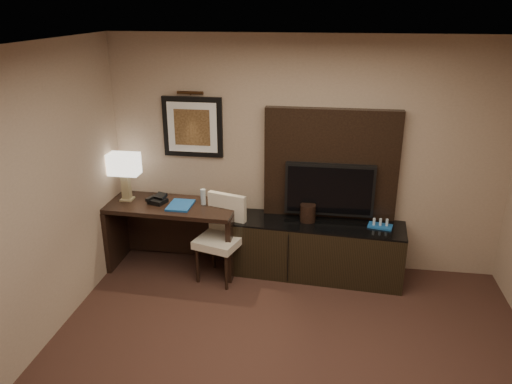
% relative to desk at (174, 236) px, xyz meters
% --- Properties ---
extents(ceiling, '(4.50, 5.00, 0.01)m').
position_rel_desk_xyz_m(ceiling, '(1.50, -2.15, 2.30)').
color(ceiling, silver).
rests_on(ceiling, wall_back).
extents(wall_back, '(4.50, 0.01, 2.70)m').
position_rel_desk_xyz_m(wall_back, '(1.50, 0.35, 0.95)').
color(wall_back, '#9F856C').
rests_on(wall_back, floor).
extents(desk, '(1.53, 0.71, 0.81)m').
position_rel_desk_xyz_m(desk, '(0.00, 0.00, 0.00)').
color(desk, black).
rests_on(desk, floor).
extents(credenza, '(1.95, 0.67, 0.66)m').
position_rel_desk_xyz_m(credenza, '(1.70, 0.05, -0.07)').
color(credenza, black).
rests_on(credenza, floor).
extents(tv_wall_panel, '(1.50, 0.12, 1.30)m').
position_rel_desk_xyz_m(tv_wall_panel, '(1.80, 0.29, 0.87)').
color(tv_wall_panel, black).
rests_on(tv_wall_panel, wall_back).
extents(tv, '(1.00, 0.08, 0.60)m').
position_rel_desk_xyz_m(tv, '(1.80, 0.19, 0.62)').
color(tv, black).
rests_on(tv, tv_wall_panel).
extents(artwork, '(0.70, 0.04, 0.70)m').
position_rel_desk_xyz_m(artwork, '(0.20, 0.33, 1.25)').
color(artwork, black).
rests_on(artwork, wall_back).
extents(picture_light, '(0.04, 0.04, 0.30)m').
position_rel_desk_xyz_m(picture_light, '(0.20, 0.29, 1.65)').
color(picture_light, '#3E2714').
rests_on(picture_light, wall_back).
extents(desk_chair, '(0.59, 0.64, 0.96)m').
position_rel_desk_xyz_m(desk_chair, '(0.60, -0.20, 0.08)').
color(desk_chair, beige).
rests_on(desk_chair, floor).
extents(table_lamp, '(0.40, 0.28, 0.59)m').
position_rel_desk_xyz_m(table_lamp, '(-0.56, 0.05, 0.70)').
color(table_lamp, '#94835C').
rests_on(table_lamp, desk).
extents(desk_phone, '(0.23, 0.22, 0.09)m').
position_rel_desk_xyz_m(desk_phone, '(-0.17, 0.01, 0.45)').
color(desk_phone, black).
rests_on(desk_phone, desk).
extents(blue_folder, '(0.27, 0.35, 0.02)m').
position_rel_desk_xyz_m(blue_folder, '(0.12, -0.04, 0.41)').
color(blue_folder, '#164B93').
rests_on(blue_folder, desk).
extents(book, '(0.17, 0.03, 0.23)m').
position_rel_desk_xyz_m(book, '(0.07, -0.07, 0.52)').
color(book, tan).
rests_on(book, desk).
extents(water_bottle, '(0.08, 0.08, 0.18)m').
position_rel_desk_xyz_m(water_bottle, '(0.37, 0.05, 0.50)').
color(water_bottle, '#ABBAC1').
rests_on(water_bottle, desk).
extents(ice_bucket, '(0.20, 0.20, 0.20)m').
position_rel_desk_xyz_m(ice_bucket, '(1.57, 0.09, 0.36)').
color(ice_bucket, black).
rests_on(ice_bucket, credenza).
extents(minibar_tray, '(0.29, 0.21, 0.09)m').
position_rel_desk_xyz_m(minibar_tray, '(2.38, 0.05, 0.31)').
color(minibar_tray, '#175298').
rests_on(minibar_tray, credenza).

